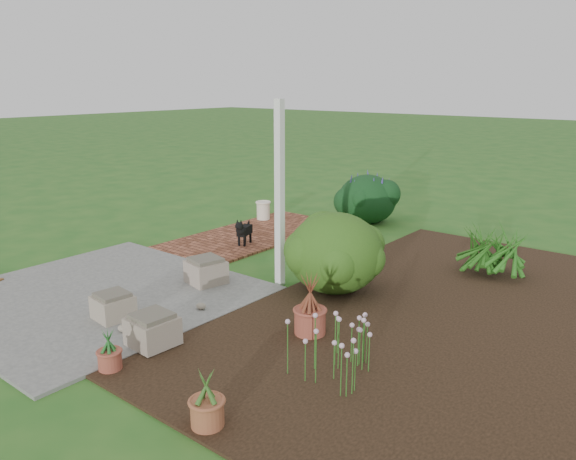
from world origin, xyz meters
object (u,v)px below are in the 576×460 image
Objects in this scene: black_dog at (244,230)px; evergreen_shrub at (335,251)px; cream_ceramic_urn at (263,210)px; stone_trough_near at (153,331)px.

black_dog is 2.49m from evergreen_shrub.
stone_trough_near is at bearing -60.44° from cream_ceramic_urn.
black_dog reaches higher than cream_ceramic_urn.
black_dog reaches higher than stone_trough_near.
evergreen_shrub reaches higher than cream_ceramic_urn.
stone_trough_near is 0.91× the size of black_dog.
evergreen_shrub is (2.36, -0.75, 0.27)m from black_dog.
black_dog is (-1.82, 3.31, 0.11)m from stone_trough_near.
cream_ceramic_urn is 0.28× the size of evergreen_shrub.
stone_trough_near is 5.63m from cream_ceramic_urn.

